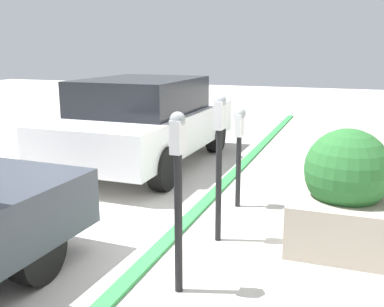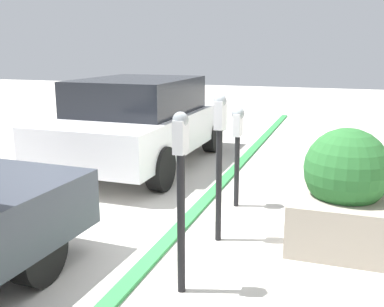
# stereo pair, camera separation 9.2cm
# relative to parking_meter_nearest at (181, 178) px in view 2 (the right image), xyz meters

# --- Properties ---
(ground_plane) EXTENTS (40.00, 40.00, 0.00)m
(ground_plane) POSITION_rel_parking_meter_nearest_xyz_m (1.14, 0.41, -1.03)
(ground_plane) COLOR beige
(curb_strip) EXTENTS (19.00, 0.16, 0.04)m
(curb_strip) POSITION_rel_parking_meter_nearest_xyz_m (1.14, 0.49, -1.01)
(curb_strip) COLOR #338C47
(curb_strip) RESTS_ON ground_plane
(parking_meter_nearest) EXTENTS (0.15, 0.13, 1.58)m
(parking_meter_nearest) POSITION_rel_parking_meter_nearest_xyz_m (0.00, 0.00, 0.00)
(parking_meter_nearest) COLOR black
(parking_meter_nearest) RESTS_ON ground_plane
(parking_meter_second) EXTENTS (0.16, 0.13, 1.61)m
(parking_meter_second) POSITION_rel_parking_meter_nearest_xyz_m (1.14, -0.02, 0.05)
(parking_meter_second) COLOR black
(parking_meter_second) RESTS_ON ground_plane
(parking_meter_middle) EXTENTS (0.19, 0.16, 1.33)m
(parking_meter_middle) POSITION_rel_parking_meter_nearest_xyz_m (2.27, 0.05, -0.07)
(parking_meter_middle) COLOR black
(parking_meter_middle) RESTS_ON ground_plane
(planter_box) EXTENTS (1.11, 1.09, 1.27)m
(planter_box) POSITION_rel_parking_meter_nearest_xyz_m (1.46, -1.30, -0.47)
(planter_box) COLOR #A39989
(planter_box) RESTS_ON ground_plane
(parked_car_middle) EXTENTS (4.35, 2.04, 1.56)m
(parked_car_middle) POSITION_rel_parking_meter_nearest_xyz_m (3.86, 2.17, -0.22)
(parked_car_middle) COLOR silver
(parked_car_middle) RESTS_ON ground_plane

